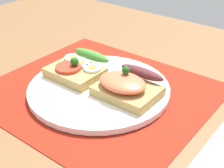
{
  "coord_description": "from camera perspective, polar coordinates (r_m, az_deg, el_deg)",
  "views": [
    {
      "loc": [
        32.58,
        -38.15,
        31.16
      ],
      "look_at": [
        3.0,
        0.0,
        2.85
      ],
      "focal_mm": 51.85,
      "sensor_mm": 36.0,
      "label": 1
    }
  ],
  "objects": [
    {
      "name": "sandwich_salmon",
      "position": [
        0.55,
        2.83,
        -0.12
      ],
      "size": [
        10.45,
        9.47,
        5.05
      ],
      "color": "tan",
      "rests_on": "plate"
    },
    {
      "name": "ground_plane",
      "position": [
        0.6,
        -2.27,
        -2.78
      ],
      "size": [
        120.0,
        90.0,
        3.2
      ],
      "primitive_type": "cube",
      "color": "brown"
    },
    {
      "name": "plate",
      "position": [
        0.59,
        -2.32,
        -0.8
      ],
      "size": [
        25.59,
        25.59,
        1.05
      ],
      "primitive_type": "cylinder",
      "color": "white",
      "rests_on": "placemat"
    },
    {
      "name": "placemat",
      "position": [
        0.59,
        -2.3,
        -1.36
      ],
      "size": [
        38.32,
        34.61,
        0.3
      ],
      "primitive_type": "cube",
      "color": "#9D1F10",
      "rests_on": "ground_plane"
    },
    {
      "name": "sandwich_egg_tomato",
      "position": [
        0.62,
        -5.79,
        2.93
      ],
      "size": [
        9.87,
        9.22,
        3.97
      ],
      "color": "tan",
      "rests_on": "plate"
    }
  ]
}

